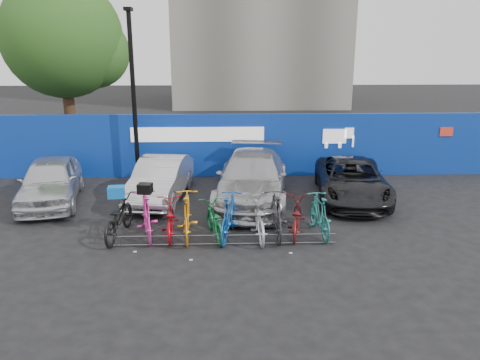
{
  "coord_description": "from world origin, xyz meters",
  "views": [
    {
      "loc": [
        0.01,
        -11.48,
        4.84
      ],
      "look_at": [
        0.47,
        2.0,
        0.97
      ],
      "focal_mm": 35.0,
      "sensor_mm": 36.0,
      "label": 1
    }
  ],
  "objects_px": {
    "car_0": "(50,181)",
    "bike_6": "(258,218)",
    "car_2": "(252,178)",
    "bike_8": "(296,217)",
    "tree": "(68,41)",
    "bike_5": "(229,216)",
    "bike_7": "(276,215)",
    "bike_4": "(214,220)",
    "bike_rack": "(225,240)",
    "bike_2": "(169,219)",
    "bike_0": "(118,217)",
    "bike_1": "(147,215)",
    "bike_9": "(320,215)",
    "lamppost": "(133,92)",
    "car_3": "(352,180)",
    "bike_3": "(187,215)",
    "car_1": "(161,179)"
  },
  "relations": [
    {
      "from": "bike_0",
      "to": "bike_1",
      "type": "relative_size",
      "value": 1.04
    },
    {
      "from": "bike_0",
      "to": "bike_3",
      "type": "height_order",
      "value": "bike_3"
    },
    {
      "from": "car_2",
      "to": "bike_8",
      "type": "bearing_deg",
      "value": -63.76
    },
    {
      "from": "bike_rack",
      "to": "bike_6",
      "type": "height_order",
      "value": "bike_6"
    },
    {
      "from": "bike_rack",
      "to": "bike_2",
      "type": "distance_m",
      "value": 1.63
    },
    {
      "from": "bike_3",
      "to": "bike_4",
      "type": "bearing_deg",
      "value": 176.59
    },
    {
      "from": "bike_2",
      "to": "bike_rack",
      "type": "bearing_deg",
      "value": 150.25
    },
    {
      "from": "bike_rack",
      "to": "car_1",
      "type": "height_order",
      "value": "car_1"
    },
    {
      "from": "bike_0",
      "to": "bike_9",
      "type": "xyz_separation_m",
      "value": [
        5.29,
        -0.01,
        0.01
      ]
    },
    {
      "from": "bike_0",
      "to": "bike_1",
      "type": "height_order",
      "value": "bike_1"
    },
    {
      "from": "bike_3",
      "to": "bike_9",
      "type": "relative_size",
      "value": 1.09
    },
    {
      "from": "bike_8",
      "to": "tree",
      "type": "bearing_deg",
      "value": -37.99
    },
    {
      "from": "bike_5",
      "to": "bike_6",
      "type": "bearing_deg",
      "value": -167.55
    },
    {
      "from": "car_0",
      "to": "car_2",
      "type": "xyz_separation_m",
      "value": [
        6.42,
        -0.06,
        0.05
      ]
    },
    {
      "from": "bike_1",
      "to": "bike_2",
      "type": "xyz_separation_m",
      "value": [
        0.59,
        -0.0,
        -0.12
      ]
    },
    {
      "from": "car_1",
      "to": "bike_3",
      "type": "distance_m",
      "value": 3.41
    },
    {
      "from": "bike_0",
      "to": "tree",
      "type": "bearing_deg",
      "value": -62.06
    },
    {
      "from": "car_0",
      "to": "bike_7",
      "type": "bearing_deg",
      "value": -34.46
    },
    {
      "from": "bike_0",
      "to": "bike_9",
      "type": "bearing_deg",
      "value": -174.01
    },
    {
      "from": "tree",
      "to": "bike_9",
      "type": "distance_m",
      "value": 14.37
    },
    {
      "from": "car_0",
      "to": "bike_7",
      "type": "height_order",
      "value": "car_0"
    },
    {
      "from": "car_1",
      "to": "car_3",
      "type": "bearing_deg",
      "value": 5.15
    },
    {
      "from": "bike_4",
      "to": "bike_7",
      "type": "bearing_deg",
      "value": 166.85
    },
    {
      "from": "tree",
      "to": "bike_rack",
      "type": "bearing_deg",
      "value": -57.55
    },
    {
      "from": "car_1",
      "to": "bike_rack",
      "type": "bearing_deg",
      "value": -54.34
    },
    {
      "from": "bike_6",
      "to": "bike_4",
      "type": "bearing_deg",
      "value": -5.37
    },
    {
      "from": "lamppost",
      "to": "bike_9",
      "type": "relative_size",
      "value": 3.31
    },
    {
      "from": "bike_6",
      "to": "bike_9",
      "type": "bearing_deg",
      "value": -179.41
    },
    {
      "from": "lamppost",
      "to": "bike_5",
      "type": "xyz_separation_m",
      "value": [
        3.32,
        -5.46,
        -2.68
      ]
    },
    {
      "from": "lamppost",
      "to": "bike_7",
      "type": "distance_m",
      "value": 7.56
    },
    {
      "from": "bike_rack",
      "to": "bike_1",
      "type": "xyz_separation_m",
      "value": [
        -2.04,
        0.67,
        0.44
      ]
    },
    {
      "from": "car_1",
      "to": "car_2",
      "type": "height_order",
      "value": "car_2"
    },
    {
      "from": "bike_2",
      "to": "bike_8",
      "type": "relative_size",
      "value": 0.98
    },
    {
      "from": "car_0",
      "to": "bike_6",
      "type": "bearing_deg",
      "value": -36.37
    },
    {
      "from": "bike_2",
      "to": "bike_7",
      "type": "height_order",
      "value": "bike_7"
    },
    {
      "from": "bike_rack",
      "to": "bike_0",
      "type": "relative_size",
      "value": 2.7
    },
    {
      "from": "car_3",
      "to": "bike_0",
      "type": "relative_size",
      "value": 2.25
    },
    {
      "from": "bike_7",
      "to": "bike_4",
      "type": "bearing_deg",
      "value": -1.0
    },
    {
      "from": "bike_rack",
      "to": "car_0",
      "type": "height_order",
      "value": "car_0"
    },
    {
      "from": "bike_2",
      "to": "bike_5",
      "type": "relative_size",
      "value": 0.93
    },
    {
      "from": "car_2",
      "to": "bike_6",
      "type": "relative_size",
      "value": 2.64
    },
    {
      "from": "bike_8",
      "to": "bike_9",
      "type": "height_order",
      "value": "bike_9"
    },
    {
      "from": "bike_4",
      "to": "bike_2",
      "type": "bearing_deg",
      "value": -17.75
    },
    {
      "from": "bike_1",
      "to": "bike_6",
      "type": "height_order",
      "value": "bike_1"
    },
    {
      "from": "car_0",
      "to": "car_3",
      "type": "distance_m",
      "value": 9.67
    },
    {
      "from": "lamppost",
      "to": "car_3",
      "type": "xyz_separation_m",
      "value": [
        7.34,
        -2.4,
        -2.62
      ]
    },
    {
      "from": "tree",
      "to": "bike_2",
      "type": "distance_m",
      "value": 12.22
    },
    {
      "from": "tree",
      "to": "bike_5",
      "type": "bearing_deg",
      "value": -55.73
    },
    {
      "from": "bike_1",
      "to": "bike_5",
      "type": "relative_size",
      "value": 1.01
    },
    {
      "from": "bike_1",
      "to": "bike_3",
      "type": "relative_size",
      "value": 0.99
    }
  ]
}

